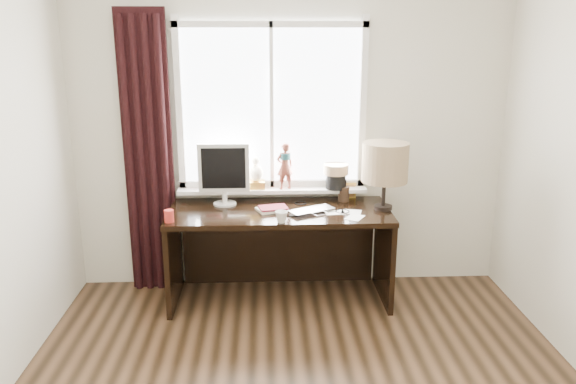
{
  "coord_description": "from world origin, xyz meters",
  "views": [
    {
      "loc": [
        -0.21,
        -2.48,
        2.06
      ],
      "look_at": [
        -0.05,
        1.25,
        1.0
      ],
      "focal_mm": 35.0,
      "sensor_mm": 36.0,
      "label": 1
    }
  ],
  "objects_px": {
    "desk": "(279,235)",
    "monitor": "(224,171)",
    "mug": "(281,217)",
    "red_cup": "(169,216)",
    "laptop": "(312,211)",
    "table_lamp": "(385,163)"
  },
  "relations": [
    {
      "from": "desk",
      "to": "monitor",
      "type": "distance_m",
      "value": 0.68
    },
    {
      "from": "mug",
      "to": "red_cup",
      "type": "height_order",
      "value": "same"
    },
    {
      "from": "red_cup",
      "to": "desk",
      "type": "distance_m",
      "value": 0.92
    },
    {
      "from": "laptop",
      "to": "red_cup",
      "type": "xyz_separation_m",
      "value": [
        -1.04,
        -0.18,
        0.03
      ]
    },
    {
      "from": "laptop",
      "to": "red_cup",
      "type": "height_order",
      "value": "red_cup"
    },
    {
      "from": "red_cup",
      "to": "table_lamp",
      "type": "relative_size",
      "value": 0.17
    },
    {
      "from": "table_lamp",
      "to": "red_cup",
      "type": "bearing_deg",
      "value": -171.45
    },
    {
      "from": "red_cup",
      "to": "desk",
      "type": "xyz_separation_m",
      "value": [
        0.8,
        0.35,
        -0.29
      ]
    },
    {
      "from": "laptop",
      "to": "desk",
      "type": "relative_size",
      "value": 0.21
    },
    {
      "from": "mug",
      "to": "red_cup",
      "type": "xyz_separation_m",
      "value": [
        -0.81,
        0.05,
        -0.0
      ]
    },
    {
      "from": "laptop",
      "to": "table_lamp",
      "type": "distance_m",
      "value": 0.66
    },
    {
      "from": "red_cup",
      "to": "laptop",
      "type": "bearing_deg",
      "value": 9.93
    },
    {
      "from": "red_cup",
      "to": "table_lamp",
      "type": "bearing_deg",
      "value": 8.55
    },
    {
      "from": "desk",
      "to": "table_lamp",
      "type": "distance_m",
      "value": 1.01
    },
    {
      "from": "mug",
      "to": "desk",
      "type": "relative_size",
      "value": 0.05
    },
    {
      "from": "desk",
      "to": "monitor",
      "type": "relative_size",
      "value": 3.47
    },
    {
      "from": "red_cup",
      "to": "table_lamp",
      "type": "xyz_separation_m",
      "value": [
        1.6,
        0.24,
        0.32
      ]
    },
    {
      "from": "desk",
      "to": "monitor",
      "type": "height_order",
      "value": "monitor"
    },
    {
      "from": "monitor",
      "to": "table_lamp",
      "type": "xyz_separation_m",
      "value": [
        1.23,
        -0.17,
        0.09
      ]
    },
    {
      "from": "mug",
      "to": "monitor",
      "type": "xyz_separation_m",
      "value": [
        -0.43,
        0.46,
        0.23
      ]
    },
    {
      "from": "laptop",
      "to": "monitor",
      "type": "distance_m",
      "value": 0.76
    },
    {
      "from": "monitor",
      "to": "laptop",
      "type": "bearing_deg",
      "value": -18.7
    }
  ]
}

